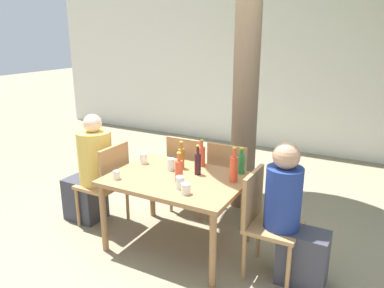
# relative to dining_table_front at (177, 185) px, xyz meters

# --- Properties ---
(ground_plane) EXTENTS (30.00, 30.00, 0.00)m
(ground_plane) POSITION_rel_dining_table_front_xyz_m (0.00, 0.00, -0.65)
(ground_plane) COLOR gray
(cafe_building_wall) EXTENTS (10.00, 0.08, 2.80)m
(cafe_building_wall) POSITION_rel_dining_table_front_xyz_m (0.00, 3.68, 0.75)
(cafe_building_wall) COLOR silver
(cafe_building_wall) RESTS_ON ground_plane
(dining_table_front) EXTENTS (1.28, 0.94, 0.73)m
(dining_table_front) POSITION_rel_dining_table_front_xyz_m (0.00, 0.00, 0.00)
(dining_table_front) COLOR #996B42
(dining_table_front) RESTS_ON ground_plane
(patio_chair_0) EXTENTS (0.44, 0.44, 0.93)m
(patio_chair_0) POSITION_rel_dining_table_front_xyz_m (-0.87, 0.00, -0.12)
(patio_chair_0) COLOR #A87A4C
(patio_chair_0) RESTS_ON ground_plane
(patio_chair_1) EXTENTS (0.44, 0.44, 0.93)m
(patio_chair_1) POSITION_rel_dining_table_front_xyz_m (0.87, 0.00, -0.12)
(patio_chair_1) COLOR #A87A4C
(patio_chair_1) RESTS_ON ground_plane
(patio_chair_2) EXTENTS (0.44, 0.44, 0.93)m
(patio_chair_2) POSITION_rel_dining_table_front_xyz_m (-0.26, 0.70, -0.12)
(patio_chair_2) COLOR #A87A4C
(patio_chair_2) RESTS_ON ground_plane
(patio_chair_3) EXTENTS (0.44, 0.44, 0.93)m
(patio_chair_3) POSITION_rel_dining_table_front_xyz_m (0.26, 0.70, -0.12)
(patio_chair_3) COLOR #A87A4C
(patio_chair_3) RESTS_ON ground_plane
(person_seated_0) EXTENTS (0.58, 0.36, 1.24)m
(person_seated_0) POSITION_rel_dining_table_front_xyz_m (-1.10, -0.00, -0.09)
(person_seated_0) COLOR #383842
(person_seated_0) RESTS_ON ground_plane
(person_seated_1) EXTENTS (0.55, 0.30, 1.22)m
(person_seated_1) POSITION_rel_dining_table_front_xyz_m (1.11, -0.00, -0.11)
(person_seated_1) COLOR #383842
(person_seated_1) RESTS_ON ground_plane
(soda_bottle_0) EXTENTS (0.07, 0.07, 0.29)m
(soda_bottle_0) POSITION_rel_dining_table_front_xyz_m (0.08, -0.09, 0.19)
(soda_bottle_0) COLOR #DB4C2D
(soda_bottle_0) RESTS_ON dining_table_front
(amber_bottle_1) EXTENTS (0.06, 0.06, 0.28)m
(amber_bottle_1) POSITION_rel_dining_table_front_xyz_m (-0.09, 0.23, 0.19)
(amber_bottle_1) COLOR #9E661E
(amber_bottle_1) RESTS_ON dining_table_front
(soda_bottle_2) EXTENTS (0.07, 0.07, 0.28)m
(soda_bottle_2) POSITION_rel_dining_table_front_xyz_m (0.06, 0.40, 0.19)
(soda_bottle_2) COLOR #DB4C2D
(soda_bottle_2) RESTS_ON dining_table_front
(green_bottle_3) EXTENTS (0.08, 0.08, 0.26)m
(green_bottle_3) POSITION_rel_dining_table_front_xyz_m (0.49, 0.39, 0.18)
(green_bottle_3) COLOR #287A38
(green_bottle_3) RESTS_ON dining_table_front
(wine_bottle_4) EXTENTS (0.06, 0.06, 0.30)m
(wine_bottle_4) POSITION_rel_dining_table_front_xyz_m (0.14, 0.16, 0.20)
(wine_bottle_4) COLOR #331923
(wine_bottle_4) RESTS_ON dining_table_front
(soda_bottle_5) EXTENTS (0.08, 0.08, 0.33)m
(soda_bottle_5) POSITION_rel_dining_table_front_xyz_m (0.51, 0.16, 0.21)
(soda_bottle_5) COLOR #DB4C2D
(soda_bottle_5) RESTS_ON dining_table_front
(drinking_glass_0) EXTENTS (0.07, 0.07, 0.11)m
(drinking_glass_0) POSITION_rel_dining_table_front_xyz_m (0.16, -0.22, 0.14)
(drinking_glass_0) COLOR silver
(drinking_glass_0) RESTS_ON dining_table_front
(drinking_glass_1) EXTENTS (0.08, 0.08, 0.09)m
(drinking_glass_1) POSITION_rel_dining_table_front_xyz_m (0.26, -0.29, 0.13)
(drinking_glass_1) COLOR silver
(drinking_glass_1) RESTS_ON dining_table_front
(drinking_glass_2) EXTENTS (0.06, 0.06, 0.08)m
(drinking_glass_2) POSITION_rel_dining_table_front_xyz_m (-0.48, -0.30, 0.12)
(drinking_glass_2) COLOR silver
(drinking_glass_2) RESTS_ON dining_table_front
(drinking_glass_3) EXTENTS (0.07, 0.07, 0.12)m
(drinking_glass_3) POSITION_rel_dining_table_front_xyz_m (-0.15, 0.13, 0.14)
(drinking_glass_3) COLOR silver
(drinking_glass_3) RESTS_ON dining_table_front
(drinking_glass_4) EXTENTS (0.08, 0.08, 0.11)m
(drinking_glass_4) POSITION_rel_dining_table_front_xyz_m (-0.50, 0.17, 0.14)
(drinking_glass_4) COLOR silver
(drinking_glass_4) RESTS_ON dining_table_front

